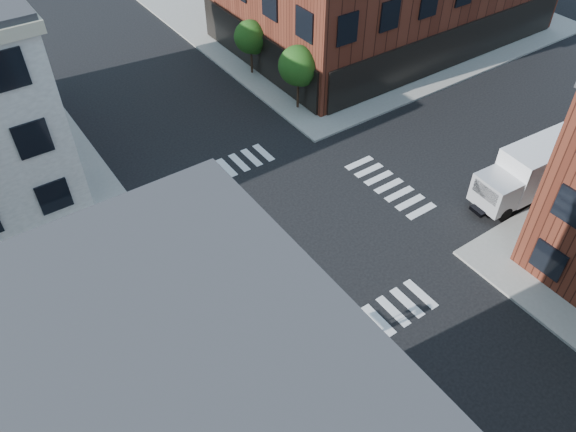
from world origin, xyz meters
The scene contains 7 objects.
ground centered at (0.00, 0.00, 0.00)m, with size 120.00×120.00×0.00m, color black.
sidewalk_ne centered at (21.00, 21.00, 0.07)m, with size 30.00×30.00×0.15m, color gray.
tree_near centered at (7.56, 9.98, 3.16)m, with size 2.69×2.69×4.49m.
tree_far centered at (7.56, 15.98, 2.87)m, with size 2.43×2.43×4.07m.
signal_pole centered at (-6.72, -6.68, 2.86)m, with size 1.29×1.24×4.60m.
box_truck centered at (12.99, -5.03, 1.70)m, with size 7.35×2.66×3.27m.
traffic_cone centered at (-4.37, -3.96, 0.39)m, with size 0.53×0.53×0.80m.
Camera 1 is at (-12.48, -17.58, 21.23)m, focal length 35.00 mm.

